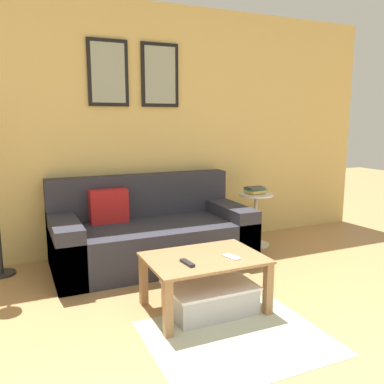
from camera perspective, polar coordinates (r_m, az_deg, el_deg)
name	(u,v)px	position (r m, az deg, el deg)	size (l,w,h in m)	color
wall_back	(144,129)	(4.34, -6.69, 8.81)	(5.60, 0.09, 2.55)	#D6B76B
area_rug	(237,338)	(2.78, 6.35, -19.65)	(1.13, 0.94, 0.01)	#B2B79E
couch	(150,234)	(4.01, -5.86, -5.87)	(1.87, 0.92, 0.83)	#2D2D38
coffee_table	(204,267)	(3.00, 1.73, -10.42)	(0.84, 0.59, 0.40)	#997047
storage_bin	(210,297)	(3.06, 2.48, -14.49)	(0.62, 0.45, 0.21)	#B2B2B7
side_table	(256,214)	(4.55, 8.91, -3.13)	(0.37, 0.37, 0.58)	silver
book_stack	(255,190)	(4.50, 8.80, 0.25)	(0.23, 0.20, 0.08)	#D18438
remote_control	(187,263)	(2.83, -0.66, -9.91)	(0.04, 0.15, 0.02)	#232328
cell_phone	(232,257)	(2.97, 5.62, -9.06)	(0.07, 0.14, 0.01)	silver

